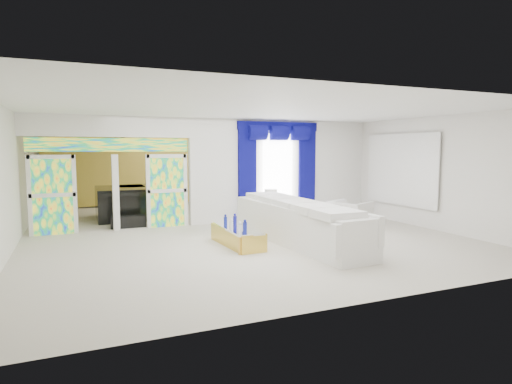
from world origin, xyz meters
name	(u,v)px	position (x,y,z in m)	size (l,w,h in m)	color
floor	(228,229)	(0.00, 0.00, 0.00)	(12.00, 12.00, 0.00)	#B7AF9E
dividing_wall	(283,170)	(2.15, 1.00, 1.50)	(5.70, 0.18, 3.00)	white
dividing_header	(110,126)	(-2.85, 1.00, 2.73)	(4.30, 0.18, 0.55)	white
stained_panel_left	(53,195)	(-4.28, 1.00, 1.00)	(0.95, 0.04, 2.00)	#994C3F
stained_panel_right	(167,191)	(-1.42, 1.00, 1.00)	(0.95, 0.04, 2.00)	#994C3F
stained_transom	(111,145)	(-2.85, 1.00, 2.25)	(4.00, 0.05, 0.35)	#994C3F
window_pane	(277,172)	(1.90, 0.90, 1.45)	(1.00, 0.02, 2.30)	white
blue_drape_left	(247,174)	(0.90, 0.87, 1.40)	(0.55, 0.10, 2.80)	#060347
blue_drape_right	(307,173)	(2.90, 0.87, 1.40)	(0.55, 0.10, 2.80)	#060347
blue_pelmet	(278,126)	(1.90, 0.87, 2.82)	(2.60, 0.12, 0.25)	#060347
wall_mirror	(401,170)	(4.94, -1.00, 1.55)	(0.04, 2.70, 1.90)	white
gold_curtains	(178,165)	(0.00, 5.90, 1.50)	(9.70, 0.12, 2.90)	gold
white_sofa	(297,224)	(0.89, -2.22, 0.43)	(0.97, 4.51, 0.86)	white
coffee_table	(237,237)	(-0.46, -1.92, 0.20)	(0.59, 1.76, 0.39)	gold
console_table	(280,215)	(1.77, 0.45, 0.20)	(1.19, 0.38, 0.40)	white
table_lamp	(271,199)	(1.47, 0.45, 0.69)	(0.36, 0.36, 0.58)	white
armchair	(350,213)	(3.40, -0.73, 0.33)	(1.03, 0.90, 0.67)	white
grand_piano	(122,203)	(-2.45, 2.92, 0.48)	(1.46, 1.92, 0.97)	black
piano_bench	(128,222)	(-2.45, 1.32, 0.16)	(0.94, 0.37, 0.31)	black
tv_console	(53,207)	(-4.38, 3.39, 0.39)	(0.54, 0.49, 0.79)	#A18050
chandelier	(123,133)	(-2.30, 3.40, 2.65)	(0.60, 0.60, 0.60)	gold
decanters	(236,224)	(-0.51, -1.97, 0.49)	(0.16, 1.19, 0.28)	#14158F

